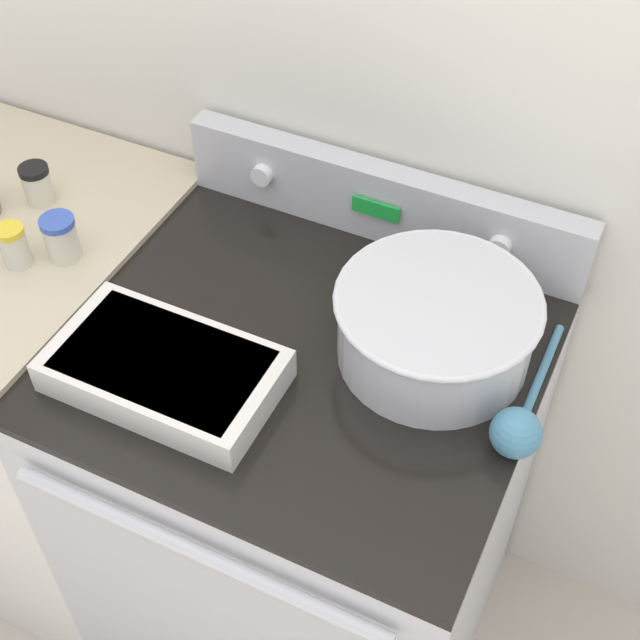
% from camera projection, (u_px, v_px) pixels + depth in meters
% --- Properties ---
extents(kitchen_wall, '(8.00, 0.05, 2.50)m').
position_uv_depth(kitchen_wall, '(403.00, 77.00, 1.48)').
color(kitchen_wall, silver).
rests_on(kitchen_wall, ground_plane).
extents(stove_range, '(0.77, 0.72, 0.95)m').
position_uv_depth(stove_range, '(307.00, 504.00, 1.81)').
color(stove_range, '#BCBCC1').
rests_on(stove_range, ground_plane).
extents(control_panel, '(0.77, 0.07, 0.15)m').
position_uv_depth(control_panel, '(382.00, 202.00, 1.61)').
color(control_panel, '#BCBCC1').
rests_on(control_panel, stove_range).
extents(side_counter, '(0.62, 0.69, 0.97)m').
position_uv_depth(side_counter, '(34.00, 387.00, 2.01)').
color(side_counter, silver).
rests_on(side_counter, ground_plane).
extents(mixing_bowl, '(0.33, 0.33, 0.13)m').
position_uv_depth(mixing_bowl, '(436.00, 323.00, 1.40)').
color(mixing_bowl, silver).
rests_on(mixing_bowl, stove_range).
extents(casserole_dish, '(0.36, 0.21, 0.06)m').
position_uv_depth(casserole_dish, '(164.00, 369.00, 1.39)').
color(casserole_dish, silver).
rests_on(casserole_dish, stove_range).
extents(ladle, '(0.08, 0.30, 0.08)m').
position_uv_depth(ladle, '(518.00, 428.00, 1.31)').
color(ladle, teal).
rests_on(ladle, stove_range).
extents(spice_jar_blue_cap, '(0.06, 0.06, 0.08)m').
position_uv_depth(spice_jar_blue_cap, '(61.00, 238.00, 1.57)').
color(spice_jar_blue_cap, beige).
rests_on(spice_jar_blue_cap, side_counter).
extents(spice_jar_yellow_cap, '(0.05, 0.05, 0.08)m').
position_uv_depth(spice_jar_yellow_cap, '(14.00, 245.00, 1.56)').
color(spice_jar_yellow_cap, beige).
rests_on(spice_jar_yellow_cap, side_counter).
extents(spice_jar_black_cap, '(0.06, 0.06, 0.08)m').
position_uv_depth(spice_jar_black_cap, '(37.00, 184.00, 1.68)').
color(spice_jar_black_cap, beige).
rests_on(spice_jar_black_cap, side_counter).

